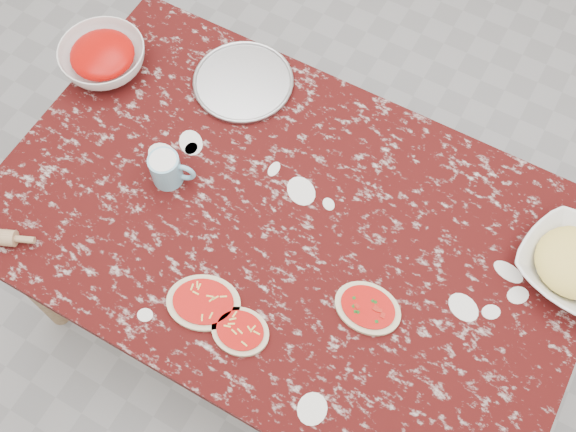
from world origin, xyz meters
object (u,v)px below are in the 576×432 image
(pizza_tray, at_px, (243,82))
(flour_mug, at_px, (167,169))
(cheese_bowl, at_px, (572,265))
(worktable, at_px, (288,237))
(sauce_bowl, at_px, (104,58))

(pizza_tray, xyz_separation_m, flour_mug, (-0.01, -0.38, 0.05))
(cheese_bowl, bearing_deg, worktable, -161.16)
(worktable, height_order, pizza_tray, pizza_tray)
(sauce_bowl, bearing_deg, pizza_tray, 20.54)
(worktable, relative_size, flour_mug, 12.75)
(pizza_tray, distance_m, sauce_bowl, 0.42)
(sauce_bowl, height_order, flour_mug, flour_mug)
(sauce_bowl, relative_size, flour_mug, 2.05)
(worktable, xyz_separation_m, sauce_bowl, (-0.74, 0.20, 0.12))
(cheese_bowl, bearing_deg, pizza_tray, 174.32)
(worktable, height_order, cheese_bowl, cheese_bowl)
(worktable, bearing_deg, flour_mug, -174.10)
(pizza_tray, distance_m, cheese_bowl, 1.05)
(worktable, distance_m, sauce_bowl, 0.78)
(pizza_tray, height_order, flour_mug, flour_mug)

